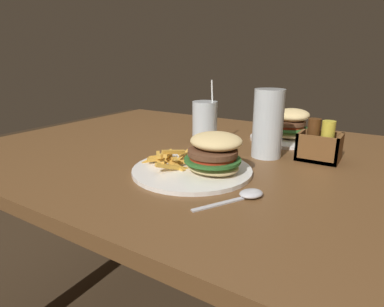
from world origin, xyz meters
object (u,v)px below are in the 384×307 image
condiment_caddy (319,145)px  beer_glass (268,126)px  spoon (248,195)px  juice_glass (205,126)px  meal_plate_far (288,129)px  meal_plate_near (203,160)px

condiment_caddy → beer_glass: bearing=-161.4°
beer_glass → spoon: size_ratio=1.23×
beer_glass → spoon: bearing=-77.2°
juice_glass → meal_plate_far: size_ratio=0.83×
beer_glass → juice_glass: bearing=176.1°
meal_plate_near → beer_glass: (0.08, 0.22, 0.05)m
meal_plate_far → condiment_caddy: bearing=-52.4°
beer_glass → meal_plate_far: size_ratio=0.77×
juice_glass → spoon: 0.41m
meal_plate_near → beer_glass: beer_glass is taller
condiment_caddy → juice_glass: bearing=-175.0°
beer_glass → spoon: beer_glass is taller
spoon → meal_plate_far: bearing=36.8°
beer_glass → juice_glass: (-0.21, 0.01, -0.02)m
condiment_caddy → spoon: bearing=-101.3°
meal_plate_near → spoon: size_ratio=1.91×
juice_glass → meal_plate_far: juice_glass is taller
spoon → condiment_caddy: (0.07, 0.33, 0.03)m
meal_plate_near → beer_glass: 0.24m
meal_plate_near → juice_glass: (-0.13, 0.23, 0.03)m
spoon → condiment_caddy: bearing=18.0°
juice_glass → meal_plate_far: 0.29m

